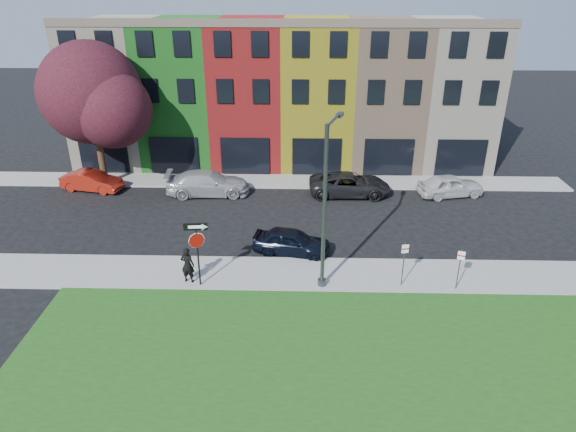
{
  "coord_description": "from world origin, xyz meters",
  "views": [
    {
      "loc": [
        -1.09,
        -18.0,
        13.24
      ],
      "look_at": [
        -1.67,
        4.0,
        2.68
      ],
      "focal_mm": 32.0,
      "sensor_mm": 36.0,
      "label": 1
    }
  ],
  "objects_px": {
    "sedan_near": "(291,241)",
    "street_lamp": "(326,208)",
    "stop_sign": "(197,242)",
    "man": "(188,265)"
  },
  "relations": [
    {
      "from": "stop_sign",
      "to": "sedan_near",
      "type": "height_order",
      "value": "stop_sign"
    },
    {
      "from": "man",
      "to": "street_lamp",
      "type": "height_order",
      "value": "street_lamp"
    },
    {
      "from": "sedan_near",
      "to": "street_lamp",
      "type": "relative_size",
      "value": 0.55
    },
    {
      "from": "street_lamp",
      "to": "sedan_near",
      "type": "bearing_deg",
      "value": 135.11
    },
    {
      "from": "man",
      "to": "street_lamp",
      "type": "bearing_deg",
      "value": -169.23
    },
    {
      "from": "stop_sign",
      "to": "street_lamp",
      "type": "xyz_separation_m",
      "value": [
        5.68,
        0.35,
        1.58
      ]
    },
    {
      "from": "stop_sign",
      "to": "street_lamp",
      "type": "relative_size",
      "value": 0.42
    },
    {
      "from": "sedan_near",
      "to": "street_lamp",
      "type": "xyz_separation_m",
      "value": [
        1.54,
        -2.93,
        3.28
      ]
    },
    {
      "from": "man",
      "to": "sedan_near",
      "type": "bearing_deg",
      "value": -137.48
    },
    {
      "from": "man",
      "to": "sedan_near",
      "type": "xyz_separation_m",
      "value": [
        4.72,
        3.0,
        -0.33
      ]
    }
  ]
}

